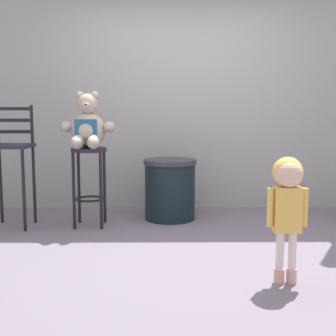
{
  "coord_description": "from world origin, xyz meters",
  "views": [
    {
      "loc": [
        -0.2,
        -3.79,
        1.18
      ],
      "look_at": [
        -0.17,
        0.09,
        0.69
      ],
      "focal_mm": 47.96,
      "sensor_mm": 36.0,
      "label": 1
    }
  ],
  "objects_px": {
    "child_walking": "(288,192)",
    "trash_bin": "(170,189)",
    "bar_stool_with_teddy": "(89,171)",
    "bar_chair_empty": "(11,155)",
    "teddy_bear": "(88,128)"
  },
  "relations": [
    {
      "from": "bar_stool_with_teddy",
      "to": "bar_chair_empty",
      "type": "bearing_deg",
      "value": -179.94
    },
    {
      "from": "bar_chair_empty",
      "to": "bar_stool_with_teddy",
      "type": "bearing_deg",
      "value": 0.06
    },
    {
      "from": "teddy_bear",
      "to": "child_walking",
      "type": "height_order",
      "value": "teddy_bear"
    },
    {
      "from": "bar_stool_with_teddy",
      "to": "trash_bin",
      "type": "xyz_separation_m",
      "value": [
        0.84,
        0.3,
        -0.24
      ]
    },
    {
      "from": "bar_chair_empty",
      "to": "trash_bin",
      "type": "bearing_deg",
      "value": 10.31
    },
    {
      "from": "bar_chair_empty",
      "to": "teddy_bear",
      "type": "bearing_deg",
      "value": -2.04
    },
    {
      "from": "bar_stool_with_teddy",
      "to": "child_walking",
      "type": "relative_size",
      "value": 0.93
    },
    {
      "from": "bar_stool_with_teddy",
      "to": "bar_chair_empty",
      "type": "xyz_separation_m",
      "value": [
        -0.79,
        -0.0,
        0.17
      ]
    },
    {
      "from": "child_walking",
      "to": "bar_chair_empty",
      "type": "xyz_separation_m",
      "value": [
        -2.4,
        1.59,
        0.11
      ]
    },
    {
      "from": "child_walking",
      "to": "trash_bin",
      "type": "xyz_separation_m",
      "value": [
        -0.77,
        1.88,
        -0.3
      ]
    },
    {
      "from": "trash_bin",
      "to": "bar_chair_empty",
      "type": "xyz_separation_m",
      "value": [
        -1.63,
        -0.3,
        0.41
      ]
    },
    {
      "from": "bar_stool_with_teddy",
      "to": "child_walking",
      "type": "xyz_separation_m",
      "value": [
        1.61,
        -1.59,
        0.07
      ]
    },
    {
      "from": "child_walking",
      "to": "bar_chair_empty",
      "type": "bearing_deg",
      "value": -179.67
    },
    {
      "from": "bar_stool_with_teddy",
      "to": "trash_bin",
      "type": "bearing_deg",
      "value": 19.46
    },
    {
      "from": "teddy_bear",
      "to": "child_walking",
      "type": "relative_size",
      "value": 0.65
    }
  ]
}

